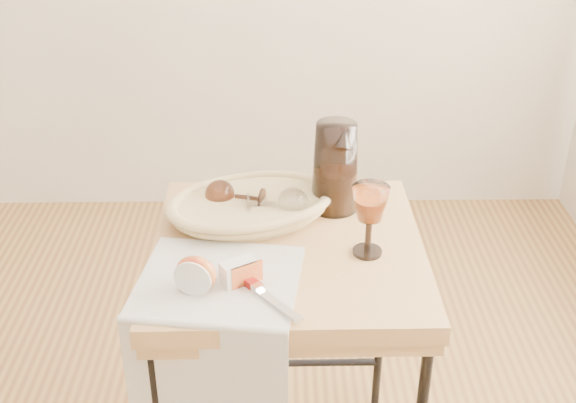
{
  "coord_description": "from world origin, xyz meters",
  "views": [
    {
      "loc": [
        0.49,
        -1.18,
        1.65
      ],
      "look_at": [
        0.5,
        0.18,
        0.89
      ],
      "focal_mm": 45.44,
      "sensor_mm": 36.0,
      "label": 1
    }
  ],
  "objects_px": {
    "bread_basket": "(251,208)",
    "wine_goblet": "(369,221)",
    "table_knife": "(260,290)",
    "goblet_lying_b": "(274,204)",
    "tea_towel": "(218,281)",
    "pitcher": "(335,167)",
    "goblet_lying_a": "(238,197)",
    "side_table": "(288,374)",
    "apple_half": "(196,273)"
  },
  "relations": [
    {
      "from": "side_table",
      "to": "apple_half",
      "type": "height_order",
      "value": "apple_half"
    },
    {
      "from": "side_table",
      "to": "wine_goblet",
      "type": "xyz_separation_m",
      "value": [
        0.17,
        -0.04,
        0.47
      ]
    },
    {
      "from": "goblet_lying_a",
      "to": "table_knife",
      "type": "xyz_separation_m",
      "value": [
        0.06,
        -0.33,
        -0.03
      ]
    },
    {
      "from": "tea_towel",
      "to": "table_knife",
      "type": "distance_m",
      "value": 0.1
    },
    {
      "from": "pitcher",
      "to": "wine_goblet",
      "type": "relative_size",
      "value": 1.56
    },
    {
      "from": "wine_goblet",
      "to": "apple_half",
      "type": "bearing_deg",
      "value": -159.04
    },
    {
      "from": "apple_half",
      "to": "table_knife",
      "type": "distance_m",
      "value": 0.13
    },
    {
      "from": "side_table",
      "to": "goblet_lying_a",
      "type": "height_order",
      "value": "goblet_lying_a"
    },
    {
      "from": "goblet_lying_a",
      "to": "side_table",
      "type": "bearing_deg",
      "value": 146.62
    },
    {
      "from": "bread_basket",
      "to": "wine_goblet",
      "type": "distance_m",
      "value": 0.31
    },
    {
      "from": "goblet_lying_b",
      "to": "wine_goblet",
      "type": "bearing_deg",
      "value": -39.49
    },
    {
      "from": "apple_half",
      "to": "pitcher",
      "type": "bearing_deg",
      "value": 63.96
    },
    {
      "from": "tea_towel",
      "to": "wine_goblet",
      "type": "distance_m",
      "value": 0.35
    },
    {
      "from": "goblet_lying_a",
      "to": "pitcher",
      "type": "relative_size",
      "value": 0.45
    },
    {
      "from": "bread_basket",
      "to": "table_knife",
      "type": "distance_m",
      "value": 0.31
    },
    {
      "from": "side_table",
      "to": "bread_basket",
      "type": "height_order",
      "value": "bread_basket"
    },
    {
      "from": "goblet_lying_a",
      "to": "goblet_lying_b",
      "type": "bearing_deg",
      "value": 171.88
    },
    {
      "from": "wine_goblet",
      "to": "apple_half",
      "type": "xyz_separation_m",
      "value": [
        -0.36,
        -0.14,
        -0.04
      ]
    },
    {
      "from": "wine_goblet",
      "to": "tea_towel",
      "type": "bearing_deg",
      "value": -161.66
    },
    {
      "from": "bread_basket",
      "to": "goblet_lying_a",
      "type": "bearing_deg",
      "value": 133.97
    },
    {
      "from": "goblet_lying_a",
      "to": "apple_half",
      "type": "distance_m",
      "value": 0.32
    },
    {
      "from": "goblet_lying_a",
      "to": "table_knife",
      "type": "bearing_deg",
      "value": 115.81
    },
    {
      "from": "goblet_lying_a",
      "to": "pitcher",
      "type": "height_order",
      "value": "pitcher"
    },
    {
      "from": "side_table",
      "to": "apple_half",
      "type": "distance_m",
      "value": 0.5
    },
    {
      "from": "tea_towel",
      "to": "apple_half",
      "type": "relative_size",
      "value": 3.87
    },
    {
      "from": "side_table",
      "to": "wine_goblet",
      "type": "height_order",
      "value": "wine_goblet"
    },
    {
      "from": "tea_towel",
      "to": "wine_goblet",
      "type": "relative_size",
      "value": 1.98
    },
    {
      "from": "bread_basket",
      "to": "pitcher",
      "type": "distance_m",
      "value": 0.22
    },
    {
      "from": "pitcher",
      "to": "table_knife",
      "type": "distance_m",
      "value": 0.41
    },
    {
      "from": "wine_goblet",
      "to": "table_knife",
      "type": "distance_m",
      "value": 0.29
    },
    {
      "from": "side_table",
      "to": "table_knife",
      "type": "relative_size",
      "value": 3.47
    },
    {
      "from": "wine_goblet",
      "to": "side_table",
      "type": "bearing_deg",
      "value": 166.86
    },
    {
      "from": "goblet_lying_b",
      "to": "apple_half",
      "type": "distance_m",
      "value": 0.32
    },
    {
      "from": "tea_towel",
      "to": "bread_basket",
      "type": "xyz_separation_m",
      "value": [
        0.06,
        0.27,
        0.02
      ]
    },
    {
      "from": "tea_towel",
      "to": "apple_half",
      "type": "distance_m",
      "value": 0.07
    },
    {
      "from": "tea_towel",
      "to": "pitcher",
      "type": "xyz_separation_m",
      "value": [
        0.26,
        0.31,
        0.11
      ]
    },
    {
      "from": "wine_goblet",
      "to": "goblet_lying_a",
      "type": "bearing_deg",
      "value": 149.0
    },
    {
      "from": "side_table",
      "to": "goblet_lying_b",
      "type": "xyz_separation_m",
      "value": [
        -0.03,
        0.1,
        0.44
      ]
    },
    {
      "from": "wine_goblet",
      "to": "bread_basket",
      "type": "bearing_deg",
      "value": 148.47
    },
    {
      "from": "tea_towel",
      "to": "goblet_lying_a",
      "type": "bearing_deg",
      "value": 92.22
    },
    {
      "from": "tea_towel",
      "to": "goblet_lying_b",
      "type": "distance_m",
      "value": 0.27
    },
    {
      "from": "bread_basket",
      "to": "goblet_lying_a",
      "type": "distance_m",
      "value": 0.04
    },
    {
      "from": "table_knife",
      "to": "goblet_lying_b",
      "type": "bearing_deg",
      "value": 135.81
    },
    {
      "from": "goblet_lying_a",
      "to": "pitcher",
      "type": "distance_m",
      "value": 0.24
    },
    {
      "from": "apple_half",
      "to": "tea_towel",
      "type": "bearing_deg",
      "value": 53.55
    },
    {
      "from": "bread_basket",
      "to": "apple_half",
      "type": "xyz_separation_m",
      "value": [
        -0.1,
        -0.3,
        0.02
      ]
    },
    {
      "from": "table_knife",
      "to": "tea_towel",
      "type": "bearing_deg",
      "value": -157.54
    },
    {
      "from": "side_table",
      "to": "tea_towel",
      "type": "xyz_separation_m",
      "value": [
        -0.15,
        -0.15,
        0.39
      ]
    },
    {
      "from": "bread_basket",
      "to": "table_knife",
      "type": "relative_size",
      "value": 1.62
    },
    {
      "from": "apple_half",
      "to": "wine_goblet",
      "type": "bearing_deg",
      "value": 36.07
    }
  ]
}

